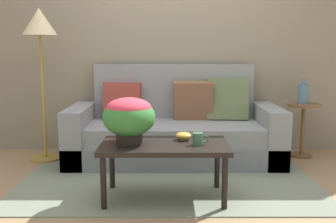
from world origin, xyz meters
TOP-DOWN VIEW (x-y plane):
  - ground_plane at (0.00, 0.00)m, footprint 14.00×14.00m
  - wall_back at (0.00, 1.30)m, footprint 6.40×0.12m
  - area_rug at (0.00, 0.19)m, footprint 2.73×1.87m
  - couch at (0.08, 0.82)m, footprint 2.29×0.93m
  - coffee_table at (-0.03, -0.36)m, footprint 1.04×0.58m
  - side_table at (1.54, 0.92)m, footprint 0.37×0.37m
  - floor_lamp at (-1.37, 0.79)m, footprint 0.37×0.37m
  - potted_plant at (-0.32, -0.35)m, footprint 0.43×0.43m
  - coffee_mug at (0.24, -0.41)m, footprint 0.13×0.08m
  - snack_bowl at (0.13, -0.25)m, footprint 0.13×0.13m
  - table_vase at (1.52, 0.92)m, footprint 0.12×0.12m

SIDE VIEW (x-z plane):
  - ground_plane at x=0.00m, z-range 0.00..0.00m
  - area_rug at x=0.00m, z-range 0.00..0.01m
  - couch at x=0.08m, z-range -0.20..0.85m
  - coffee_table at x=-0.03m, z-range 0.18..0.65m
  - side_table at x=1.54m, z-range 0.12..0.73m
  - snack_bowl at x=0.13m, z-range 0.47..0.54m
  - coffee_mug at x=0.24m, z-range 0.47..0.57m
  - potted_plant at x=-0.32m, z-range 0.51..0.88m
  - table_vase at x=1.52m, z-range 0.59..0.88m
  - floor_lamp at x=-1.37m, z-range 0.53..2.19m
  - wall_back at x=0.00m, z-range 0.00..2.90m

